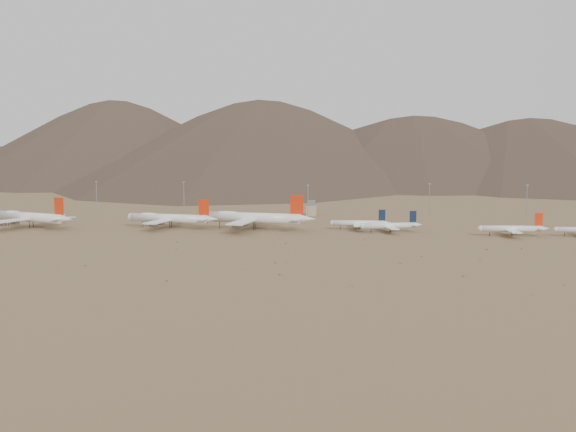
# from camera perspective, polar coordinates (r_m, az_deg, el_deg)

# --- Properties ---
(ground) EXTENTS (3000.00, 3000.00, 0.00)m
(ground) POSITION_cam_1_polar(r_m,az_deg,el_deg) (395.70, -3.78, -1.82)
(ground) COLOR #906F4A
(ground) RESTS_ON ground
(mountain_ridge) EXTENTS (4400.00, 1000.00, 300.00)m
(mountain_ridge) POSITION_cam_1_polar(r_m,az_deg,el_deg) (1290.03, 3.87, 10.56)
(mountain_ridge) COLOR #4A392C
(mountain_ridge) RESTS_ON ground
(widebody_west) EXTENTS (69.71, 55.74, 21.74)m
(widebody_west) POSITION_cam_1_polar(r_m,az_deg,el_deg) (467.49, -21.96, -0.08)
(widebody_west) COLOR white
(widebody_west) RESTS_ON ground
(widebody_centre) EXTENTS (66.61, 51.92, 19.90)m
(widebody_centre) POSITION_cam_1_polar(r_m,az_deg,el_deg) (439.67, -10.52, -0.18)
(widebody_centre) COLOR white
(widebody_centre) RESTS_ON ground
(widebody_east) EXTENTS (79.32, 61.86, 23.71)m
(widebody_east) POSITION_cam_1_polar(r_m,az_deg,el_deg) (424.06, -3.15, -0.15)
(widebody_east) COLOR white
(widebody_east) RESTS_ON ground
(narrowbody_a) EXTENTS (40.80, 29.35, 13.46)m
(narrowbody_a) POSITION_cam_1_polar(r_m,az_deg,el_deg) (427.61, 6.40, -0.64)
(narrowbody_a) COLOR white
(narrowbody_a) RESTS_ON ground
(narrowbody_b) EXTENTS (40.35, 29.93, 13.71)m
(narrowbody_b) POSITION_cam_1_polar(r_m,az_deg,el_deg) (416.88, 9.12, -0.85)
(narrowbody_b) COLOR white
(narrowbody_b) RESTS_ON ground
(narrowbody_c) EXTENTS (43.79, 31.60, 14.46)m
(narrowbody_c) POSITION_cam_1_polar(r_m,az_deg,el_deg) (418.28, 19.34, -1.07)
(narrowbody_c) COLOR white
(narrowbody_c) RESTS_ON ground
(control_tower) EXTENTS (8.00, 8.00, 12.00)m
(control_tower) POSITION_cam_1_polar(r_m,az_deg,el_deg) (509.04, 2.09, 0.63)
(control_tower) COLOR tan
(control_tower) RESTS_ON ground
(mast_far_west) EXTENTS (2.00, 0.60, 25.70)m
(mast_far_west) POSITION_cam_1_polar(r_m,az_deg,el_deg) (558.67, -16.65, 1.80)
(mast_far_west) COLOR gray
(mast_far_west) RESTS_ON ground
(mast_west) EXTENTS (2.00, 0.60, 25.70)m
(mast_west) POSITION_cam_1_polar(r_m,az_deg,el_deg) (536.75, -9.24, 1.81)
(mast_west) COLOR gray
(mast_west) RESTS_ON ground
(mast_centre) EXTENTS (2.00, 0.60, 25.70)m
(mast_centre) POSITION_cam_1_polar(r_m,az_deg,el_deg) (490.31, 1.78, 1.46)
(mast_centre) COLOR gray
(mast_centre) RESTS_ON ground
(mast_east) EXTENTS (2.00, 0.60, 25.70)m
(mast_east) POSITION_cam_1_polar(r_m,az_deg,el_deg) (520.80, 12.45, 1.60)
(mast_east) COLOR gray
(mast_east) RESTS_ON ground
(mast_far_east) EXTENTS (2.00, 0.60, 25.70)m
(mast_far_east) POSITION_cam_1_polar(r_m,az_deg,el_deg) (525.03, 20.46, 1.38)
(mast_far_east) COLOR gray
(mast_far_east) RESTS_ON ground
(desert_scrub) EXTENTS (427.25, 165.15, 0.82)m
(desert_scrub) POSITION_cam_1_polar(r_m,az_deg,el_deg) (310.06, 5.61, -4.08)
(desert_scrub) COLOR olive
(desert_scrub) RESTS_ON ground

